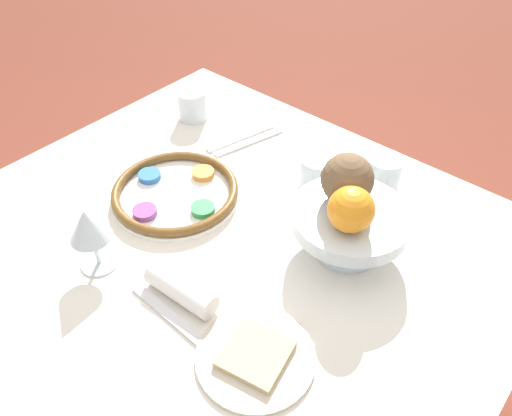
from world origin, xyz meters
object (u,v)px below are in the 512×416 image
at_px(wine_glass, 88,227).
at_px(cup_near, 317,172).
at_px(seder_plate, 175,192).
at_px(cup_mid, 383,173).
at_px(coconut, 347,179).
at_px(napkin_roll, 181,289).
at_px(fruit_stand, 350,221).
at_px(bread_plate, 255,356).
at_px(cup_far, 192,105).
at_px(orange_fruit, 351,210).

height_order(wine_glass, cup_near, wine_glass).
height_order(seder_plate, cup_mid, cup_mid).
bearing_deg(cup_mid, coconut, -85.89).
bearing_deg(cup_near, cup_mid, 39.72).
bearing_deg(cup_near, coconut, -37.75).
bearing_deg(coconut, cup_mid, 94.11).
bearing_deg(seder_plate, napkin_roll, -40.26).
bearing_deg(fruit_stand, bread_plate, -85.67).
relative_size(wine_glass, cup_far, 1.75).
height_order(fruit_stand, orange_fruit, orange_fruit).
distance_m(seder_plate, cup_far, 0.33).
xyz_separation_m(seder_plate, cup_far, (-0.21, 0.26, 0.02)).
relative_size(seder_plate, coconut, 2.80).
height_order(wine_glass, orange_fruit, orange_fruit).
relative_size(seder_plate, bread_plate, 1.41).
relative_size(cup_mid, cup_far, 1.00).
height_order(seder_plate, orange_fruit, orange_fruit).
height_order(fruit_stand, coconut, coconut).
bearing_deg(cup_mid, fruit_stand, -78.15).
bearing_deg(napkin_roll, fruit_stand, 61.63).
height_order(seder_plate, napkin_roll, napkin_roll).
height_order(bread_plate, napkin_roll, napkin_roll).
bearing_deg(fruit_stand, cup_far, 166.33).
bearing_deg(cup_far, wine_glass, -63.72).
bearing_deg(cup_mid, orange_fruit, -76.45).
bearing_deg(seder_plate, cup_near, 47.90).
bearing_deg(coconut, fruit_stand, -34.81).
bearing_deg(fruit_stand, coconut, 145.19).
xyz_separation_m(fruit_stand, cup_mid, (-0.05, 0.22, -0.04)).
height_order(fruit_stand, cup_far, fruit_stand).
bearing_deg(coconut, cup_near, 142.25).
relative_size(fruit_stand, cup_near, 2.86).
height_order(coconut, bread_plate, coconut).
relative_size(wine_glass, orange_fruit, 1.65).
bearing_deg(orange_fruit, bread_plate, -88.43).
bearing_deg(coconut, cup_far, 167.73).
bearing_deg(cup_near, wine_glass, -111.28).
relative_size(wine_glass, coconut, 1.39).
xyz_separation_m(wine_glass, cup_mid, (0.30, 0.56, -0.06)).
relative_size(napkin_roll, cup_mid, 1.84).
relative_size(coconut, cup_mid, 1.26).
bearing_deg(cup_far, napkin_roll, -46.02).
relative_size(orange_fruit, cup_far, 1.07).
bearing_deg(coconut, wine_glass, -130.26).
relative_size(wine_glass, cup_mid, 1.75).
height_order(seder_plate, cup_near, cup_near).
bearing_deg(cup_near, orange_fruit, -42.00).
bearing_deg(wine_glass, orange_fruit, 40.73).
relative_size(seder_plate, cup_near, 3.53).
relative_size(cup_near, cup_far, 1.00).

